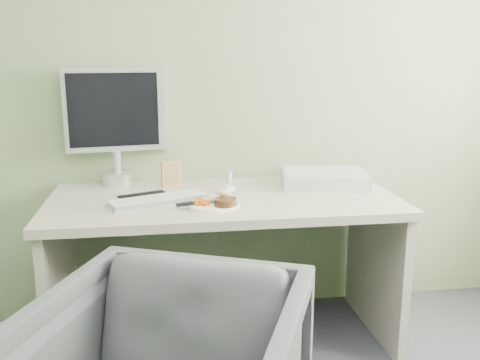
{
  "coord_description": "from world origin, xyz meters",
  "views": [
    {
      "loc": [
        -0.28,
        -0.75,
        1.37
      ],
      "look_at": [
        0.06,
        1.5,
        0.84
      ],
      "focal_mm": 40.0,
      "sensor_mm": 36.0,
      "label": 1
    }
  ],
  "objects": [
    {
      "name": "computer_mouse",
      "position": [
        0.03,
        1.7,
        0.75
      ],
      "size": [
        0.06,
        0.1,
        0.04
      ],
      "primitive_type": "ellipsoid",
      "rotation": [
        0.0,
        0.0,
        0.01
      ],
      "color": "white",
      "rests_on": "desk"
    },
    {
      "name": "steak",
      "position": [
        -0.01,
        1.44,
        0.76
      ],
      "size": [
        0.12,
        0.12,
        0.03
      ],
      "primitive_type": "cylinder",
      "rotation": [
        0.0,
        0.0,
        -0.34
      ],
      "color": "black",
      "rests_on": "plate"
    },
    {
      "name": "carrot_heap",
      "position": [
        -0.12,
        1.46,
        0.76
      ],
      "size": [
        0.06,
        0.05,
        0.04
      ],
      "primitive_type": "cube",
      "rotation": [
        0.0,
        0.0,
        0.04
      ],
      "color": "#ED5A04",
      "rests_on": "plate"
    },
    {
      "name": "photo_frame",
      "position": [
        -0.23,
        1.84,
        0.8
      ],
      "size": [
        0.1,
        0.05,
        0.13
      ],
      "primitive_type": "cube",
      "rotation": [
        0.0,
        0.0,
        0.42
      ],
      "color": "#A2794B",
      "rests_on": "desk"
    },
    {
      "name": "wall_back",
      "position": [
        0.0,
        2.0,
        1.35
      ],
      "size": [
        3.5,
        0.0,
        3.5
      ],
      "primitive_type": "plane",
      "rotation": [
        1.57,
        0.0,
        0.0
      ],
      "color": "gray",
      "rests_on": "floor"
    },
    {
      "name": "scanner",
      "position": [
        0.52,
        1.77,
        0.76
      ],
      "size": [
        0.46,
        0.35,
        0.07
      ],
      "primitive_type": "cube",
      "rotation": [
        0.0,
        0.0,
        -0.17
      ],
      "color": "#A9ABB0",
      "rests_on": "desk"
    },
    {
      "name": "eyedrop_bottle",
      "position": [
        0.06,
        1.89,
        0.76
      ],
      "size": [
        0.03,
        0.03,
        0.08
      ],
      "color": "white",
      "rests_on": "desk"
    },
    {
      "name": "desk",
      "position": [
        0.0,
        1.62,
        0.55
      ],
      "size": [
        1.6,
        0.75,
        0.73
      ],
      "color": "#B3AD96",
      "rests_on": "floor"
    },
    {
      "name": "plate",
      "position": [
        -0.06,
        1.47,
        0.74
      ],
      "size": [
        0.22,
        0.22,
        0.01
      ],
      "primitive_type": "cylinder",
      "color": "white",
      "rests_on": "desk"
    },
    {
      "name": "potato_pile",
      "position": [
        -0.02,
        1.52,
        0.77
      ],
      "size": [
        0.11,
        0.08,
        0.05
      ],
      "primitive_type": "ellipsoid",
      "rotation": [
        0.0,
        0.0,
        0.13
      ],
      "color": "tan",
      "rests_on": "plate"
    },
    {
      "name": "mousepad",
      "position": [
        -0.35,
        1.65,
        0.73
      ],
      "size": [
        0.28,
        0.27,
        0.0
      ],
      "primitive_type": "cube",
      "rotation": [
        0.0,
        0.0,
        0.39
      ],
      "color": "black",
      "rests_on": "desk"
    },
    {
      "name": "monitor",
      "position": [
        -0.5,
        1.94,
        1.06
      ],
      "size": [
        0.49,
        0.16,
        0.58
      ],
      "rotation": [
        0.0,
        0.0,
        0.14
      ],
      "color": "silver",
      "rests_on": "desk"
    },
    {
      "name": "keyboard",
      "position": [
        -0.3,
        1.56,
        0.75
      ],
      "size": [
        0.45,
        0.28,
        0.02
      ],
      "primitive_type": "cube",
      "rotation": [
        0.0,
        0.0,
        0.38
      ],
      "color": "white",
      "rests_on": "desk"
    },
    {
      "name": "steak_knife",
      "position": [
        -0.16,
        1.45,
        0.75
      ],
      "size": [
        0.19,
        0.09,
        0.01
      ],
      "rotation": [
        0.0,
        0.0,
        0.37
      ],
      "color": "silver",
      "rests_on": "plate"
    }
  ]
}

